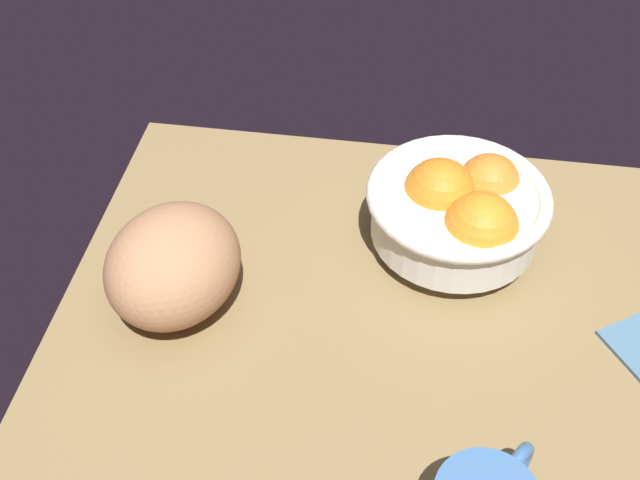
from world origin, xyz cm
name	(u,v)px	position (x,y,z in cm)	size (l,w,h in cm)	color
ground_plane	(425,342)	(0.00, 0.00, -1.50)	(79.52, 62.32, 3.00)	olive
fruit_bowl	(459,209)	(2.40, 13.73, 5.62)	(20.59, 20.59, 10.71)	white
bread_loaf	(173,265)	(-26.91, 0.59, 5.68)	(15.81, 13.68, 11.37)	tan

